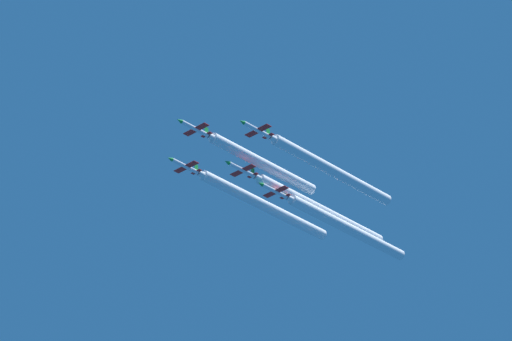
{
  "coord_description": "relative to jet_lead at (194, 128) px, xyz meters",
  "views": [
    {
      "loc": [
        -268.87,
        265.02,
        2.61
      ],
      "look_at": [
        -0.05,
        -14.9,
        224.76
      ],
      "focal_mm": 109.93,
      "sensor_mm": 36.0,
      "label": 1
    }
  ],
  "objects": [
    {
      "name": "jet_right_wingman",
      "position": [
        14.47,
        -10.2,
        -2.0
      ],
      "size": [
        8.51,
        12.4,
        2.98
      ],
      "color": "silver"
    },
    {
      "name": "jet_left_wingman",
      "position": [
        -14.27,
        -9.94,
        -2.04
      ],
      "size": [
        8.51,
        12.4,
        2.98
      ],
      "color": "silver"
    },
    {
      "name": "smoke_trail_slot",
      "position": [
        0.46,
        -52.31,
        -5.08
      ],
      "size": [
        3.18,
        55.12,
        3.18
      ],
      "color": "white"
    },
    {
      "name": "jet_lead",
      "position": [
        0.0,
        0.0,
        0.0
      ],
      "size": [
        8.51,
        12.4,
        2.98
      ],
      "color": "silver"
    },
    {
      "name": "smoke_trail_left_wingman",
      "position": [
        -14.27,
        -40.94,
        -2.07
      ],
      "size": [
        3.18,
        50.68,
        3.18
      ],
      "color": "white"
    },
    {
      "name": "jet_high_trail",
      "position": [
        -0.44,
        -31.74,
        -7.23
      ],
      "size": [
        8.51,
        12.4,
        2.98
      ],
      "color": "silver"
    },
    {
      "name": "jet_slot",
      "position": [
        0.46,
        -19.1,
        -5.05
      ],
      "size": [
        8.51,
        12.4,
        2.98
      ],
      "color": "silver"
    },
    {
      "name": "smoke_trail_lead",
      "position": [
        -0.0,
        -27.19,
        -0.03
      ],
      "size": [
        3.18,
        43.06,
        3.18
      ],
      "color": "white"
    },
    {
      "name": "smoke_trail_high_trail",
      "position": [
        -0.44,
        -63.3,
        -7.26
      ],
      "size": [
        3.18,
        51.8,
        3.18
      ],
      "color": "white"
    },
    {
      "name": "smoke_trail_right_wingman",
      "position": [
        14.47,
        -42.79,
        -2.03
      ],
      "size": [
        3.18,
        53.87,
        3.18
      ],
      "color": "white"
    }
  ]
}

